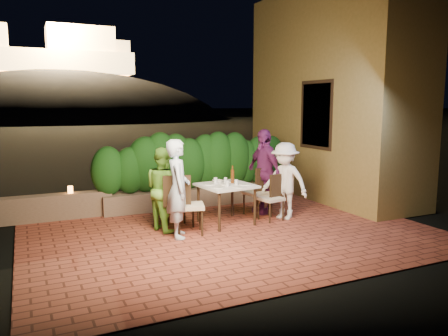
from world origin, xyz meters
TOP-DOWN VIEW (x-y plane):
  - ground at (0.00, 0.00)m, footprint 400.00×400.00m
  - terrace_floor at (0.00, 0.50)m, footprint 7.00×6.00m
  - building_wall at (3.60, 2.00)m, footprint 1.60×5.00m
  - window_pane at (2.82, 1.50)m, footprint 0.08×1.00m
  - window_frame at (2.81, 1.50)m, footprint 0.06×1.15m
  - planter at (0.20, 2.30)m, footprint 4.20×0.55m
  - hedge at (0.20, 2.30)m, footprint 4.00×0.70m
  - parapet at (-2.80, 2.30)m, footprint 2.20×0.30m
  - hill at (2.00, 60.00)m, footprint 52.00×40.00m
  - fortress at (2.00, 60.00)m, footprint 26.00×8.00m
  - dining_table at (0.14, 0.63)m, footprint 1.04×1.04m
  - plate_nw at (-0.14, 0.39)m, footprint 0.21×0.21m
  - plate_sw at (-0.14, 0.78)m, footprint 0.24×0.24m
  - plate_ne at (0.45, 0.46)m, footprint 0.24×0.24m
  - plate_se at (0.35, 0.88)m, footprint 0.21×0.21m
  - plate_centre at (0.14, 0.63)m, footprint 0.21×0.21m
  - plate_front at (0.21, 0.29)m, footprint 0.20×0.20m
  - glass_nw at (0.08, 0.46)m, footprint 0.06×0.06m
  - glass_sw at (-0.01, 0.81)m, footprint 0.07×0.07m
  - glass_ne at (0.30, 0.53)m, footprint 0.06×0.06m
  - glass_se at (0.21, 0.81)m, footprint 0.06×0.06m
  - beer_bottle at (0.31, 0.71)m, footprint 0.07×0.07m
  - bowl at (0.08, 0.90)m, footprint 0.20×0.20m
  - chair_left_front at (-0.71, 0.31)m, footprint 0.60×0.60m
  - chair_left_back at (-0.72, 0.79)m, footprint 0.47×0.47m
  - chair_right_front at (1.03, 0.49)m, footprint 0.48×0.48m
  - chair_right_back at (0.98, 0.97)m, footprint 0.54×0.54m
  - diner_blue at (-0.95, 0.22)m, footprint 0.54×0.69m
  - diner_green at (-1.05, 0.73)m, footprint 0.75×0.86m
  - diner_white at (1.34, 0.48)m, footprint 0.95×1.12m
  - diner_purple at (1.20, 1.08)m, footprint 0.52×1.06m
  - parapet_lamp at (-2.48, 2.30)m, footprint 0.10×0.10m

SIDE VIEW (x-z plane):
  - hill at x=2.00m, z-range -15.00..7.00m
  - terrace_floor at x=0.00m, z-range -0.15..0.00m
  - ground at x=0.00m, z-range -0.02..-0.02m
  - planter at x=0.20m, z-range 0.00..0.40m
  - parapet at x=-2.80m, z-range 0.00..0.50m
  - dining_table at x=0.14m, z-range 0.00..0.75m
  - chair_right_front at x=1.03m, z-range 0.00..0.89m
  - chair_left_back at x=-0.72m, z-range 0.00..0.91m
  - chair_right_back at x=0.98m, z-range 0.00..0.96m
  - chair_left_front at x=-0.71m, z-range 0.00..1.03m
  - parapet_lamp at x=-2.48m, z-range 0.50..0.64m
  - diner_green at x=-1.05m, z-range 0.00..1.49m
  - diner_white at x=1.34m, z-range 0.00..1.51m
  - plate_front at x=0.21m, z-range 0.75..0.76m
  - plate_nw at x=-0.14m, z-range 0.75..0.76m
  - plate_se at x=0.35m, z-range 0.75..0.76m
  - plate_centre at x=0.14m, z-range 0.75..0.76m
  - plate_ne at x=0.45m, z-range 0.75..0.76m
  - plate_sw at x=-0.14m, z-range 0.75..0.76m
  - bowl at x=0.08m, z-range 0.75..0.80m
  - glass_ne at x=0.30m, z-range 0.75..0.85m
  - glass_se at x=0.21m, z-range 0.75..0.85m
  - glass_nw at x=0.08m, z-range 0.75..0.86m
  - glass_sw at x=-0.01m, z-range 0.75..0.87m
  - diner_blue at x=-0.95m, z-range 0.00..1.67m
  - diner_purple at x=1.20m, z-range 0.00..1.74m
  - beer_bottle at x=0.31m, z-range 0.75..1.09m
  - hedge at x=0.20m, z-range 0.40..1.50m
  - window_pane at x=2.82m, z-range 1.30..2.70m
  - window_frame at x=2.81m, z-range 1.23..2.77m
  - building_wall at x=3.60m, z-range 0.00..5.00m
  - fortress at x=2.00m, z-range 6.50..14.50m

